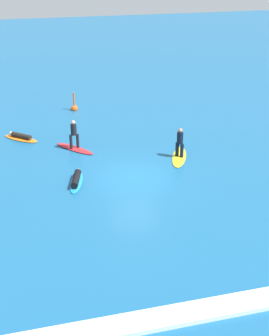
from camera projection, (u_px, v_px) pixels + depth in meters
ground_plane at (134, 177)px, 24.25m from camera, size 120.00×120.00×0.00m
surfer_on_blue_board at (76, 180)px, 23.54m from camera, size 1.18×2.50×0.43m
surfer_on_yellow_board at (179, 150)px, 26.24m from camera, size 1.83×2.93×1.75m
surfer_on_orange_board at (21, 137)px, 28.87m from camera, size 2.30×2.18×0.39m
surfer_on_red_board at (74, 142)px, 27.29m from camera, size 2.25×2.55×1.79m
marker_buoy at (74, 108)px, 33.91m from camera, size 0.51×0.51×1.41m
wave_crest at (212, 309)px, 15.31m from camera, size 19.47×0.90×0.18m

